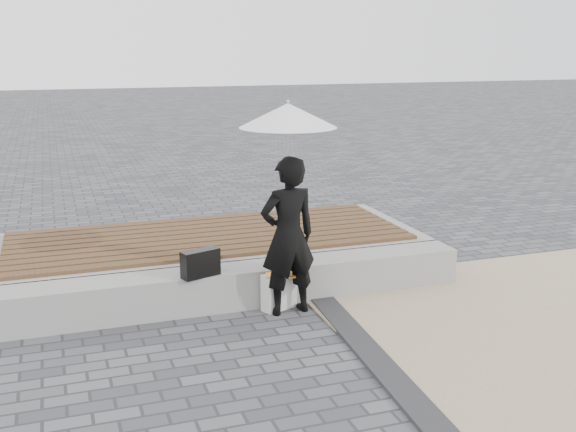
# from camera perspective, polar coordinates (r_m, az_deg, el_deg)

# --- Properties ---
(ground) EXTENTS (80.00, 80.00, 0.00)m
(ground) POSITION_cam_1_polar(r_m,az_deg,el_deg) (5.82, -0.19, -12.72)
(ground) COLOR #525257
(ground) RESTS_ON ground
(edging_band) EXTENTS (0.61, 5.20, 0.04)m
(edging_band) POSITION_cam_1_polar(r_m,az_deg,el_deg) (5.68, 8.89, -13.43)
(edging_band) COLOR #2A2A2D
(edging_band) RESTS_ON ground
(seating_ledge) EXTENTS (5.00, 0.45, 0.40)m
(seating_ledge) POSITION_cam_1_polar(r_m,az_deg,el_deg) (7.16, -4.38, -5.79)
(seating_ledge) COLOR gray
(seating_ledge) RESTS_ON ground
(timber_platform) EXTENTS (5.00, 2.00, 0.40)m
(timber_platform) POSITION_cam_1_polar(r_m,az_deg,el_deg) (8.26, -6.53, -3.11)
(timber_platform) COLOR gray
(timber_platform) RESTS_ON ground
(timber_decking) EXTENTS (4.60, 1.80, 0.04)m
(timber_decking) POSITION_cam_1_polar(r_m,az_deg,el_deg) (8.20, -6.57, -1.64)
(timber_decking) COLOR brown
(timber_decking) RESTS_ON timber_platform
(woman) EXTENTS (0.62, 0.44, 1.59)m
(woman) POSITION_cam_1_polar(r_m,az_deg,el_deg) (6.74, 0.00, -1.68)
(woman) COLOR black
(woman) RESTS_ON ground
(parasol) EXTENTS (0.93, 0.93, 1.19)m
(parasol) POSITION_cam_1_polar(r_m,az_deg,el_deg) (6.52, 0.00, 8.36)
(parasol) COLOR silver
(parasol) RESTS_ON ground
(handbag) EXTENTS (0.41, 0.25, 0.27)m
(handbag) POSITION_cam_1_polar(r_m,az_deg,el_deg) (6.81, -7.29, -3.92)
(handbag) COLOR black
(handbag) RESTS_ON seating_ledge
(canvas_tote) EXTENTS (0.39, 0.28, 0.38)m
(canvas_tote) POSITION_cam_1_polar(r_m,az_deg,el_deg) (7.02, -0.76, -6.25)
(canvas_tote) COLOR silver
(canvas_tote) RESTS_ON ground
(magazine) EXTENTS (0.35, 0.30, 0.01)m
(magazine) POSITION_cam_1_polar(r_m,az_deg,el_deg) (6.91, -0.63, -4.86)
(magazine) COLOR red
(magazine) RESTS_ON canvas_tote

